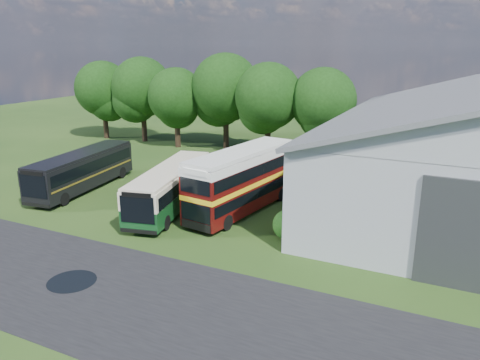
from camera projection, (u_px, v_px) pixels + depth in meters
The scene contains 15 objects.
ground at pixel (140, 262), 23.22m from camera, with size 120.00×120.00×0.00m, color #1C3811.
asphalt_road at pixel (153, 305), 19.38m from camera, with size 60.00×8.00×0.02m, color black.
puddle at pixel (72, 282), 21.26m from camera, with size 2.20×2.20×0.01m, color black.
tree_far_left at pixel (103, 89), 52.00m from camera, with size 6.12×6.12×8.64m.
tree_left_a at pixel (142, 87), 50.26m from camera, with size 6.46×6.46×9.12m.
tree_left_b at pixel (176, 96), 47.48m from camera, with size 5.78×5.78×8.16m.
tree_mid at pixel (226, 88), 46.26m from camera, with size 6.80×6.80×9.60m.
tree_right_a at pixel (268, 96), 43.45m from camera, with size 6.26×6.26×8.83m.
tree_right_b at pixel (323, 101), 42.12m from camera, with size 5.98×5.98×8.45m.
shrub_front at pixel (287, 238), 26.07m from camera, with size 1.70×1.70×1.70m, color #194714.
shrub_mid at pixel (299, 226), 27.80m from camera, with size 1.60×1.60×1.60m, color #194714.
shrub_back at pixel (309, 215), 29.53m from camera, with size 1.80×1.80×1.80m, color #194714.
bus_green_single at pixel (171, 187), 30.26m from camera, with size 4.43×10.27×2.76m.
bus_maroon_double at pixel (242, 181), 29.68m from camera, with size 3.71×9.65×4.04m.
bus_dark_single at pixel (82, 170), 34.36m from camera, with size 3.58×10.24×2.76m.
Camera 1 is at (13.70, -16.87, 10.41)m, focal length 35.00 mm.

